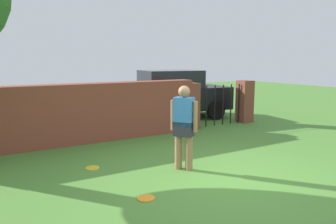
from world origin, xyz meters
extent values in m
plane|color=#4C8433|center=(0.00, 0.00, 0.00)|extent=(40.00, 40.00, 0.00)
cube|color=brown|center=(-1.50, 3.92, 0.75)|extent=(6.77, 0.50, 1.50)
cylinder|color=#9E704C|center=(-0.33, 0.95, 0.42)|extent=(0.14, 0.14, 0.85)
cylinder|color=#9E704C|center=(-0.20, 0.77, 0.42)|extent=(0.14, 0.14, 0.85)
cube|color=#2D2D38|center=(-0.26, 0.86, 0.80)|extent=(0.39, 0.42, 0.28)
cube|color=#3372BF|center=(-0.26, 0.86, 1.12)|extent=(0.39, 0.42, 0.55)
sphere|color=#9E704C|center=(-0.26, 0.86, 1.51)|extent=(0.22, 0.22, 0.22)
cylinder|color=#9E704C|center=(-0.39, 1.04, 1.05)|extent=(0.09, 0.09, 0.58)
cylinder|color=#9E704C|center=(-0.13, 0.68, 1.05)|extent=(0.09, 0.09, 0.58)
cube|color=brown|center=(1.98, 3.92, 0.70)|extent=(0.44, 0.44, 1.40)
cube|color=brown|center=(4.21, 3.92, 0.70)|extent=(0.44, 0.44, 1.40)
cylinder|color=black|center=(2.25, 3.92, 0.65)|extent=(0.04, 0.04, 1.30)
cylinder|color=black|center=(2.59, 3.92, 0.65)|extent=(0.04, 0.04, 1.30)
cylinder|color=black|center=(2.93, 3.92, 0.65)|extent=(0.04, 0.04, 1.30)
cylinder|color=black|center=(3.26, 3.92, 0.65)|extent=(0.04, 0.04, 1.30)
cylinder|color=black|center=(3.60, 3.92, 0.65)|extent=(0.04, 0.04, 1.30)
cylinder|color=black|center=(3.94, 3.92, 0.65)|extent=(0.04, 0.04, 1.30)
cube|color=black|center=(2.38, 5.74, 0.72)|extent=(4.38, 2.20, 0.80)
cube|color=#1E2328|center=(2.38, 5.74, 1.42)|extent=(2.17, 1.73, 0.60)
cylinder|color=black|center=(0.92, 5.06, 0.32)|extent=(0.66, 0.30, 0.64)
cylinder|color=black|center=(1.13, 6.75, 0.32)|extent=(0.66, 0.30, 0.64)
cylinder|color=black|center=(3.63, 4.73, 0.32)|extent=(0.66, 0.30, 0.64)
cylinder|color=black|center=(3.84, 6.42, 0.32)|extent=(0.66, 0.30, 0.64)
cylinder|color=orange|center=(-1.51, 0.00, 0.01)|extent=(0.27, 0.27, 0.02)
cylinder|color=yellow|center=(-1.77, 1.81, 0.01)|extent=(0.27, 0.27, 0.02)
camera|label=1|loc=(-3.65, -4.28, 2.11)|focal=35.35mm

